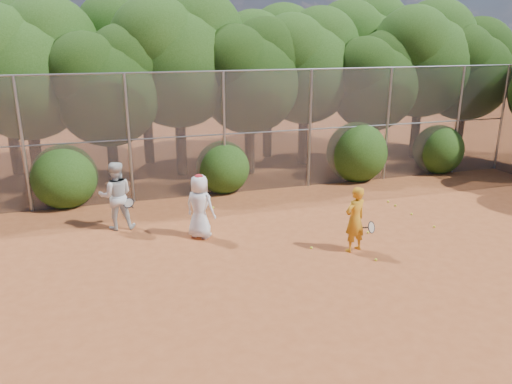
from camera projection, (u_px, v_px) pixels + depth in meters
name	position (u px, v px, depth m)	size (l,w,h in m)	color
ground	(329.00, 265.00, 11.55)	(80.00, 80.00, 0.00)	#944721
fence_back	(250.00, 131.00, 16.36)	(20.05, 0.09, 4.03)	gray
tree_1	(26.00, 64.00, 16.12)	(4.64, 4.03, 6.35)	black
tree_2	(108.00, 82.00, 16.36)	(3.99, 3.47, 5.47)	black
tree_3	(178.00, 55.00, 17.73)	(4.89, 4.26, 6.70)	black
tree_4	(250.00, 73.00, 18.07)	(4.19, 3.64, 5.73)	black
tree_5	(306.00, 62.00, 19.42)	(4.51, 3.92, 6.17)	black
tree_6	(375.00, 78.00, 19.38)	(3.86, 3.36, 5.29)	black
tree_7	(423.00, 55.00, 20.39)	(4.77, 4.14, 6.53)	black
tree_8	(468.00, 66.00, 20.81)	(4.25, 3.70, 5.82)	black
tree_9	(3.00, 56.00, 17.89)	(4.83, 4.20, 6.62)	black
tree_10	(144.00, 47.00, 19.39)	(5.15, 4.48, 7.06)	black
tree_11	(269.00, 58.00, 20.56)	(4.64, 4.03, 6.35)	black
tree_12	(360.00, 48.00, 22.27)	(5.02, 4.37, 6.88)	black
bush_0	(64.00, 174.00, 15.31)	(2.00, 2.00, 2.00)	#1D3E0F
bush_1	(223.00, 165.00, 16.74)	(1.80, 1.80, 1.80)	#1D3E0F
bush_2	(357.00, 149.00, 18.08)	(2.20, 2.20, 2.20)	#1D3E0F
bush_3	(439.00, 147.00, 19.11)	(1.90, 1.90, 1.90)	#1D3E0F
player_yellow	(355.00, 219.00, 12.05)	(0.85, 0.60, 1.64)	orange
player_teen	(200.00, 206.00, 12.88)	(0.97, 0.95, 1.71)	white
player_white	(116.00, 196.00, 13.44)	(0.96, 0.84, 1.87)	silver
ball_0	(412.00, 214.00, 14.70)	(0.07, 0.07, 0.07)	yellow
ball_1	(388.00, 202.00, 15.79)	(0.07, 0.07, 0.07)	yellow
ball_2	(376.00, 260.00, 11.72)	(0.07, 0.07, 0.07)	yellow
ball_3	(434.00, 227.00, 13.73)	(0.07, 0.07, 0.07)	yellow
ball_4	(311.00, 248.00, 12.38)	(0.07, 0.07, 0.07)	yellow
ball_5	(395.00, 205.00, 15.43)	(0.07, 0.07, 0.07)	yellow
ball_6	(368.00, 232.00, 13.33)	(0.07, 0.07, 0.07)	yellow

